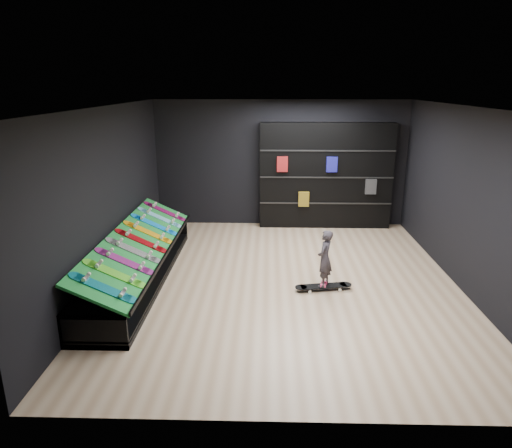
{
  "coord_description": "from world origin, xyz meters",
  "views": [
    {
      "loc": [
        -0.29,
        -7.41,
        3.36
      ],
      "look_at": [
        -0.5,
        0.2,
        1.0
      ],
      "focal_mm": 32.0,
      "sensor_mm": 36.0,
      "label": 1
    }
  ],
  "objects_px": {
    "back_shelving": "(326,176)",
    "floor_skateboard": "(323,287)",
    "child": "(324,269)",
    "display_rack": "(140,267)"
  },
  "relations": [
    {
      "from": "floor_skateboard",
      "to": "back_shelving",
      "type": "bearing_deg",
      "value": 73.64
    },
    {
      "from": "child",
      "to": "floor_skateboard",
      "type": "bearing_deg",
      "value": 180.0
    },
    {
      "from": "floor_skateboard",
      "to": "child",
      "type": "height_order",
      "value": "child"
    },
    {
      "from": "display_rack",
      "to": "floor_skateboard",
      "type": "height_order",
      "value": "display_rack"
    },
    {
      "from": "back_shelving",
      "to": "floor_skateboard",
      "type": "distance_m",
      "value": 3.87
    },
    {
      "from": "back_shelving",
      "to": "floor_skateboard",
      "type": "relative_size",
      "value": 3.18
    },
    {
      "from": "back_shelving",
      "to": "child",
      "type": "height_order",
      "value": "back_shelving"
    },
    {
      "from": "display_rack",
      "to": "back_shelving",
      "type": "relative_size",
      "value": 1.44
    },
    {
      "from": "back_shelving",
      "to": "child",
      "type": "distance_m",
      "value": 3.78
    },
    {
      "from": "display_rack",
      "to": "back_shelving",
      "type": "xyz_separation_m",
      "value": [
        3.62,
        3.32,
        1.0
      ]
    }
  ]
}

